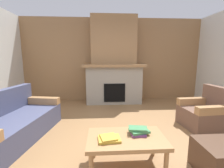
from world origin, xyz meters
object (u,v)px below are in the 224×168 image
coffee_table (126,141)px  armchair (205,114)px  fireplace (114,66)px  ottoman (220,159)px  couch (13,123)px

coffee_table → armchair: bearing=31.7°
fireplace → armchair: (1.74, -2.06, -0.87)m
ottoman → coffee_table: bearing=170.2°
couch → armchair: (3.70, 0.23, 0.01)m
armchair → coffee_table: size_ratio=0.85×
fireplace → ottoman: size_ratio=5.19×
ottoman → couch: bearing=160.3°
couch → coffee_table: 2.09m
fireplace → coffee_table: fireplace is taller
fireplace → ottoman: bearing=-72.4°
coffee_table → ottoman: size_ratio=1.92×
coffee_table → ottoman: (1.14, -0.20, -0.18)m
ottoman → armchair: bearing=62.9°
fireplace → couch: size_ratio=1.41×
armchair → coffee_table: (-1.81, -1.12, 0.08)m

